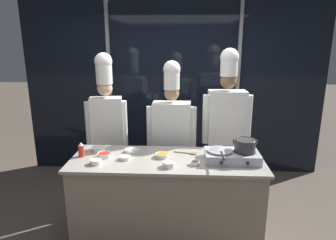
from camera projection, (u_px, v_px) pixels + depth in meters
The scene contains 19 objects.
ground_plane at pixel (167, 234), 3.35m from camera, with size 24.00×24.00×0.00m, color brown.
window_wall_back at pixel (173, 90), 4.72m from camera, with size 4.68×0.09×2.70m.
demo_counter at pixel (167, 198), 3.23m from camera, with size 2.00×0.75×0.91m.
portable_stove at pixel (232, 156), 3.04m from camera, with size 0.54×0.34×0.11m.
frying_pan at pixel (220, 149), 3.02m from camera, with size 0.26×0.46×0.05m.
stock_pot at pixel (245, 145), 3.00m from camera, with size 0.24×0.21×0.12m.
squeeze_bottle_chili at pixel (81, 150), 3.16m from camera, with size 0.06×0.06×0.16m.
prep_bowl_onion at pixel (99, 149), 3.33m from camera, with size 0.16×0.16×0.04m.
prep_bowl_bell_pepper at pixel (104, 155), 3.14m from camera, with size 0.15×0.15×0.05m.
prep_bowl_carrots at pixel (162, 155), 3.14m from camera, with size 0.15×0.15×0.04m.
prep_bowl_chicken at pixel (169, 164), 2.90m from camera, with size 0.12×0.12×0.06m.
prep_bowl_garlic at pixel (131, 150), 3.28m from camera, with size 0.15×0.15×0.04m.
prep_bowl_soy_glaze at pixel (195, 163), 2.95m from camera, with size 0.10×0.10×0.04m.
prep_bowl_bean_sprouts at pixel (125, 158), 3.09m from camera, with size 0.12×0.12×0.04m.
prep_bowl_noodles at pixel (96, 161), 2.97m from camera, with size 0.12×0.12×0.05m.
serving_spoon_slotted at pixel (190, 153), 3.24m from camera, with size 0.26×0.10×0.02m.
chef_head at pixel (106, 119), 3.76m from camera, with size 0.51×0.27×1.96m.
chef_sous at pixel (172, 128), 3.73m from camera, with size 0.61×0.25×1.88m.
chef_line at pixel (227, 117), 3.76m from camera, with size 0.61×0.26×2.02m.
Camera 1 is at (0.17, -2.90, 2.11)m, focal length 32.00 mm.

